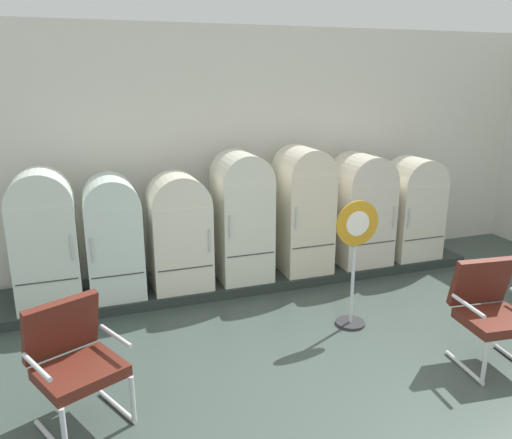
{
  "coord_description": "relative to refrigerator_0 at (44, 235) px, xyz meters",
  "views": [
    {
      "loc": [
        -1.98,
        -2.89,
        2.63
      ],
      "look_at": [
        0.01,
        2.75,
        0.92
      ],
      "focal_mm": 35.64,
      "sensor_mm": 36.0,
      "label": 1
    }
  ],
  "objects": [
    {
      "name": "sign_stand",
      "position": [
        3.07,
        -1.41,
        -0.23
      ],
      "size": [
        0.48,
        0.32,
        1.4
      ],
      "color": "#2D2D30",
      "rests_on": "ground"
    },
    {
      "name": "refrigerator_0",
      "position": [
        0.0,
        0.0,
        0.0
      ],
      "size": [
        0.68,
        0.63,
        1.53
      ],
      "color": "silver",
      "rests_on": "display_plinth"
    },
    {
      "name": "armchair_left",
      "position": [
        0.26,
        -2.07,
        -0.38
      ],
      "size": [
        0.81,
        0.82,
        0.98
      ],
      "color": "silver",
      "rests_on": "ground"
    },
    {
      "name": "refrigerator_4",
      "position": [
        3.13,
        0.04,
        0.06
      ],
      "size": [
        0.63,
        0.72,
        1.63
      ],
      "color": "silver",
      "rests_on": "display_plinth"
    },
    {
      "name": "back_wall",
      "position": [
        2.41,
        0.77,
        0.7
      ],
      "size": [
        11.76,
        0.12,
        3.24
      ],
      "color": "silver",
      "rests_on": "ground"
    },
    {
      "name": "refrigerator_6",
      "position": [
        4.81,
        -0.01,
        -0.07
      ],
      "size": [
        0.69,
        0.61,
        1.41
      ],
      "color": "silver",
      "rests_on": "display_plinth"
    },
    {
      "name": "ground",
      "position": [
        2.41,
        -2.89,
        -0.95
      ],
      "size": [
        12.0,
        10.0,
        0.05
      ],
      "primitive_type": "cube",
      "color": "#3B4842"
    },
    {
      "name": "armchair_right",
      "position": [
        3.91,
        -2.45,
        -0.38
      ],
      "size": [
        0.7,
        0.68,
        0.98
      ],
      "color": "silver",
      "rests_on": "ground"
    },
    {
      "name": "display_plinth",
      "position": [
        2.41,
        0.13,
        -0.87
      ],
      "size": [
        6.2,
        0.95,
        0.12
      ],
      "primitive_type": "cube",
      "color": "#28322E",
      "rests_on": "ground"
    },
    {
      "name": "refrigerator_5",
      "position": [
        4.0,
        0.04,
        -0.02
      ],
      "size": [
        0.71,
        0.72,
        1.5
      ],
      "color": "silver",
      "rests_on": "display_plinth"
    },
    {
      "name": "refrigerator_1",
      "position": [
        0.73,
        0.04,
        -0.06
      ],
      "size": [
        0.62,
        0.71,
        1.41
      ],
      "color": "silver",
      "rests_on": "display_plinth"
    },
    {
      "name": "refrigerator_2",
      "position": [
        1.49,
        -0.01,
        -0.08
      ],
      "size": [
        0.7,
        0.62,
        1.4
      ],
      "color": "silver",
      "rests_on": "display_plinth"
    },
    {
      "name": "refrigerator_3",
      "position": [
        2.3,
        0.05,
        0.04
      ],
      "size": [
        0.64,
        0.72,
        1.61
      ],
      "color": "silver",
      "rests_on": "display_plinth"
    }
  ]
}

